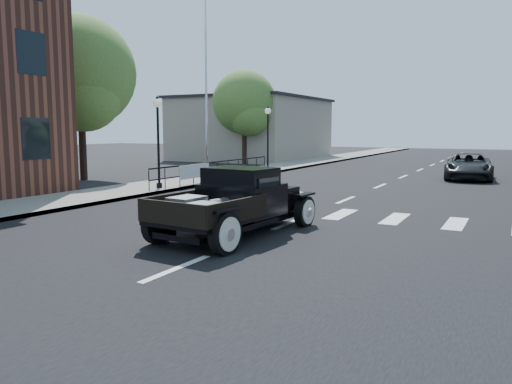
% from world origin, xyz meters
% --- Properties ---
extents(ground, '(120.00, 120.00, 0.00)m').
position_xyz_m(ground, '(0.00, 0.00, 0.00)').
color(ground, black).
rests_on(ground, ground).
extents(road, '(14.00, 80.00, 0.02)m').
position_xyz_m(road, '(0.00, 15.00, 0.01)').
color(road, black).
rests_on(road, ground).
extents(road_markings, '(12.00, 60.00, 0.06)m').
position_xyz_m(road_markings, '(0.00, 10.00, 0.00)').
color(road_markings, silver).
rests_on(road_markings, ground).
extents(sidewalk_left, '(3.00, 80.00, 0.15)m').
position_xyz_m(sidewalk_left, '(-8.50, 15.00, 0.07)').
color(sidewalk_left, gray).
rests_on(sidewalk_left, ground).
extents(low_building_left, '(10.00, 12.00, 5.00)m').
position_xyz_m(low_building_left, '(-15.00, 28.00, 2.50)').
color(low_building_left, gray).
rests_on(low_building_left, ground).
extents(railing, '(0.08, 10.00, 1.00)m').
position_xyz_m(railing, '(-7.30, 10.00, 0.65)').
color(railing, black).
rests_on(railing, sidewalk_left).
extents(banner, '(0.04, 2.20, 0.60)m').
position_xyz_m(banner, '(-7.22, 8.00, 0.45)').
color(banner, silver).
rests_on(banner, sidewalk_left).
extents(lamp_post_b, '(0.36, 0.36, 3.74)m').
position_xyz_m(lamp_post_b, '(-7.60, 6.00, 2.02)').
color(lamp_post_b, black).
rests_on(lamp_post_b, sidewalk_left).
extents(lamp_post_c, '(0.36, 0.36, 3.74)m').
position_xyz_m(lamp_post_c, '(-7.60, 16.00, 2.02)').
color(lamp_post_c, black).
rests_on(lamp_post_c, sidewalk_left).
extents(flagpole, '(0.12, 0.12, 11.50)m').
position_xyz_m(flagpole, '(-9.20, 12.00, 5.90)').
color(flagpole, silver).
rests_on(flagpole, sidewalk_left).
extents(big_tree_near, '(5.50, 5.50, 8.07)m').
position_xyz_m(big_tree_near, '(-14.00, 8.00, 4.04)').
color(big_tree_near, '#496C2E').
rests_on(big_tree_near, ground).
extents(big_tree_far, '(4.64, 4.64, 6.81)m').
position_xyz_m(big_tree_far, '(-12.50, 22.00, 3.40)').
color(big_tree_far, '#496C2E').
rests_on(big_tree_far, ground).
extents(hotrod_pickup, '(2.68, 4.99, 1.67)m').
position_xyz_m(hotrod_pickup, '(-0.52, 0.04, 0.83)').
color(hotrod_pickup, black).
rests_on(hotrod_pickup, ground).
extents(second_car, '(2.59, 4.92, 1.32)m').
position_xyz_m(second_car, '(3.18, 17.18, 0.66)').
color(second_car, black).
rests_on(second_car, ground).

